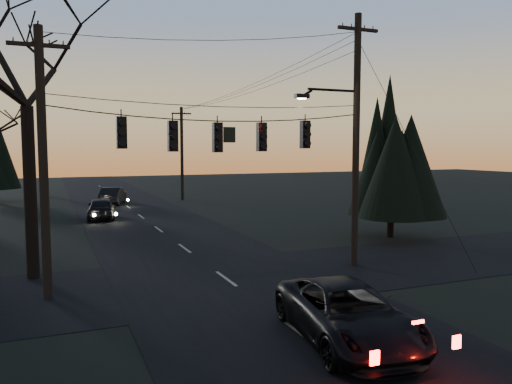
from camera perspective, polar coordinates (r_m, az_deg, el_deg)
name	(u,v)px	position (r m, az deg, el deg)	size (l,w,h in m)	color
main_road	(166,235)	(27.91, -10.23, -4.85)	(8.00, 120.00, 0.02)	black
cross_road	(226,279)	(18.48, -3.43, -9.89)	(60.00, 7.00, 0.02)	black
utility_pole_right	(354,266)	(20.89, 11.12, -8.25)	(5.00, 0.30, 10.00)	black
utility_pole_left	(48,298)	(17.53, -22.66, -11.14)	(1.80, 0.30, 8.50)	black
utility_pole_far_r	(183,200)	(46.53, -8.40, -0.89)	(1.80, 0.30, 8.50)	black
utility_pole_far_l	(48,197)	(53.08, -22.71, -0.50)	(0.30, 0.30, 8.00)	black
span_signal_assembly	(219,135)	(17.78, -4.25, 6.47)	(11.50, 0.44, 1.62)	black
bare_tree_left	(24,34)	(20.12, -25.00, 16.03)	(9.82, 9.82, 12.53)	black
evergreen_right	(392,155)	(27.44, 15.28, 4.07)	(3.83, 3.83, 7.59)	black
suv_near	(347,314)	(12.79, 10.39, -13.55)	(2.35, 5.10, 1.42)	black
sedan_oncoming_a	(102,208)	(35.01, -17.23, -1.80)	(1.74, 4.32, 1.47)	black
sedan_oncoming_b	(113,196)	(43.83, -16.02, -0.43)	(1.55, 4.44, 1.46)	black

